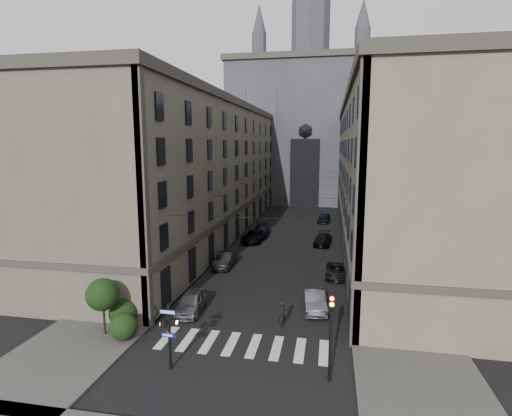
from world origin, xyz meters
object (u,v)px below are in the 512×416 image
Objects in this scene: pedestrian_signal_left at (169,331)px; car_right_midnear at (337,271)px; car_left_far at (261,231)px; gothic_tower at (309,122)px; car_right_midfar at (323,239)px; car_left_midfar at (254,236)px; pedestrian at (283,314)px; car_right_far at (324,218)px; car_right_near at (315,300)px; traffic_light_right at (331,325)px; car_left_midnear at (225,260)px; car_left_near at (192,302)px.

car_right_midnear is (9.71, 18.24, -1.68)m from pedestrian_signal_left.
car_left_far is at bearing 124.50° from car_right_midnear.
car_right_midfar is at bearing -83.88° from gothic_tower.
pedestrian reaches higher than car_left_midfar.
pedestrian is at bearing -87.13° from car_right_far.
car_right_near is 1.03× the size of car_right_far.
traffic_light_right is 7.31m from pedestrian.
pedestrian reaches higher than car_right_midnear.
pedestrian_signal_left reaches higher than car_right_midfar.
car_left_midfar is 22.65m from car_right_near.
car_right_midnear is 27.87m from car_right_far.
car_left_midfar is (-1.01, 30.89, -1.55)m from pedestrian_signal_left.
car_right_far is (-1.17, 45.63, -2.52)m from traffic_light_right.
traffic_light_right is 35.19m from car_left_far.
traffic_light_right is 22.10m from car_left_midnear.
car_left_near is 7.44m from pedestrian.
gothic_tower is 75.15m from pedestrian_signal_left.
car_right_midnear is at bearing 39.12° from car_left_near.
car_left_near is 0.99× the size of car_left_midnear.
car_left_far is at bearing 23.03° from pedestrian.
car_left_midnear is (-5.44, -54.07, -17.03)m from gothic_tower.
car_left_near is 26.24m from car_left_far.
gothic_tower is 12.63× the size of car_right_midnear.
traffic_light_right is 45.72m from car_right_far.
gothic_tower is 58.16m from car_right_midnear.
car_right_far is (8.96, 15.16, -0.00)m from car_left_midfar.
car_right_midfar is at bearing -22.34° from car_left_far.
traffic_light_right is at bearing -89.78° from car_right_near.
car_left_far is 2.78× the size of pedestrian.
car_right_midnear is (1.81, 8.17, -0.12)m from car_right_near.
car_left_midnear is at bearing -89.80° from car_left_midfar.
car_right_midfar is (10.00, 11.52, -0.05)m from car_left_midnear.
car_left_near is at bearing -94.03° from car_left_far.
car_right_far is at bearing 80.21° from pedestrian_signal_left.
pedestrian is (7.31, -1.40, 0.18)m from car_left_near.
pedestrian_signal_left is 0.86× the size of car_right_near.
car_right_near is at bearing -101.22° from car_right_midnear.
car_right_midnear is at bearing 70.54° from car_right_near.
car_left_near reaches higher than car_left_midnear.
car_left_midnear is at bearing 120.21° from traffic_light_right.
traffic_light_right reaches higher than car_right_midnear.
car_left_midnear is 15.02m from pedestrian.
gothic_tower is 12.51× the size of car_left_midnear.
car_left_midnear is at bearing 129.56° from car_right_near.
gothic_tower reaches higher than car_right_near.
car_left_far is at bearing 88.93° from car_left_midfar.
car_right_near is 0.94× the size of car_right_midfar.
car_right_near is 2.40× the size of pedestrian.
car_left_far reaches higher than car_right_far.
car_right_midfar is (-1.04, 30.49, -2.58)m from traffic_light_right.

